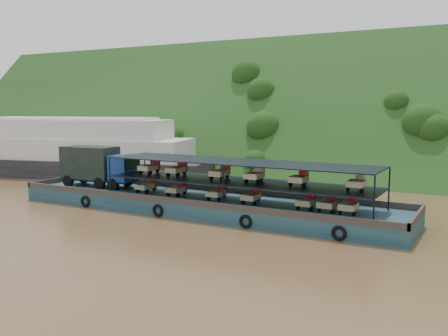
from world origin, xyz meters
The scene contains 4 objects.
ground centered at (0.00, 0.00, 0.00)m, with size 160.00×160.00×0.00m, color brown.
hillside centered at (0.00, 36.00, 0.00)m, with size 140.00×28.00×28.00m, color #1C3A15.
cargo_barge centered at (-2.96, -1.92, 1.28)m, with size 35.00×7.18×5.08m.
passenger_ferry centered at (-28.51, 9.39, 3.26)m, with size 38.32×18.35×7.53m.
Camera 1 is at (20.67, -37.74, 9.04)m, focal length 40.00 mm.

